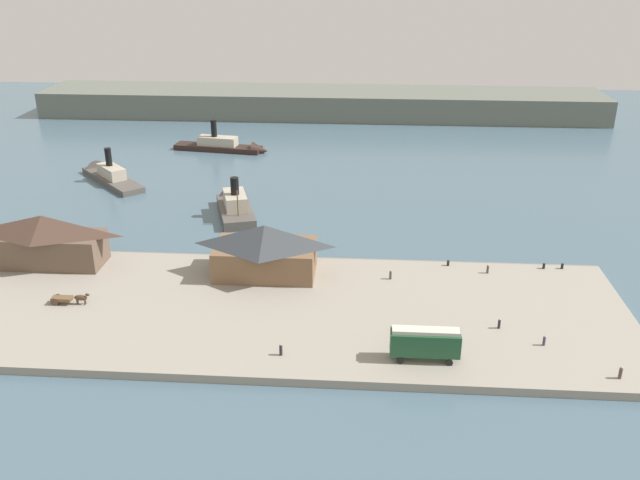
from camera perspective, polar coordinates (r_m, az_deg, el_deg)
ground_plane at (r=122.65m, az=-3.52°, el=-1.14°), size 320.00×320.00×0.00m
quay_promenade at (r=102.96m, az=-5.09°, el=-5.91°), size 110.00×36.00×1.20m
seawall_edge at (r=119.20m, az=-3.75°, el=-1.64°), size 110.00×0.80×1.00m
ferry_shed_central_terminal at (r=122.94m, az=-22.06°, el=0.04°), size 19.46×7.54×8.77m
ferry_shed_customs_shed at (r=111.01m, az=-4.62°, el=-0.77°), size 16.57×10.04×8.50m
street_tram at (r=89.88m, az=8.80°, el=-8.44°), size 9.00×2.66×4.55m
horse_cart at (r=109.48m, az=-20.31°, el=-4.61°), size 5.89×1.55×1.87m
pedestrian_standing_center at (r=97.59m, az=18.26°, el=-8.02°), size 0.38×0.38×1.52m
pedestrian_by_tram at (r=94.06m, az=23.87°, el=-10.15°), size 0.43×0.43×1.73m
pedestrian_at_waters_edge at (r=110.80m, az=5.93°, el=-2.93°), size 0.39×0.39×1.60m
pedestrian_walking_west at (r=90.84m, az=-3.30°, el=-9.18°), size 0.42×0.42×1.70m
pedestrian_near_west_shed at (r=99.85m, az=14.78°, el=-6.81°), size 0.38×0.38×1.53m
pedestrian_walking_east at (r=115.54m, az=13.87°, el=-2.39°), size 0.38×0.38×1.54m
mooring_post_center_east at (r=119.87m, az=18.24°, el=-2.09°), size 0.44×0.44×0.90m
mooring_post_east at (r=120.83m, az=19.63°, el=-2.08°), size 0.44×0.44×0.90m
mooring_post_west at (r=116.93m, az=10.68°, el=-1.91°), size 0.44×0.44×0.90m
ferry_mid_harbor at (r=142.11m, az=-7.18°, el=2.97°), size 11.23×19.80×10.29m
ferry_approaching_east at (r=186.55m, az=-7.75°, el=7.81°), size 26.32×8.38×9.85m
ferry_outer_harbor at (r=169.55m, az=-17.45°, el=5.30°), size 21.16×21.99×9.85m
far_headland at (r=226.00m, az=0.07°, el=11.43°), size 180.00×24.00×8.00m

